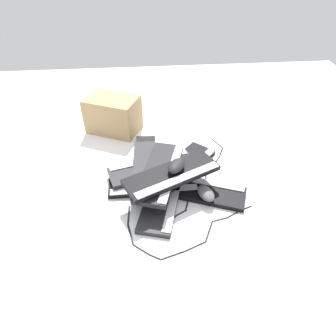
% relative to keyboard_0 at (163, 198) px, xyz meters
% --- Properties ---
extents(ground_plane, '(3.20, 3.20, 0.00)m').
position_rel_keyboard_0_xyz_m(ground_plane, '(-0.08, 0.10, -0.01)').
color(ground_plane, white).
extents(keyboard_0, '(0.46, 0.26, 0.03)m').
position_rel_keyboard_0_xyz_m(keyboard_0, '(0.00, 0.00, 0.00)').
color(keyboard_0, '#232326').
rests_on(keyboard_0, ground).
extents(keyboard_1, '(0.30, 0.46, 0.03)m').
position_rel_keyboard_0_xyz_m(keyboard_1, '(-0.04, 0.18, 0.00)').
color(keyboard_1, black).
rests_on(keyboard_1, ground).
extents(keyboard_2, '(0.43, 0.40, 0.03)m').
position_rel_keyboard_0_xyz_m(keyboard_2, '(-0.21, 0.12, 0.00)').
color(keyboard_2, black).
rests_on(keyboard_2, ground).
extents(keyboard_3, '(0.45, 0.17, 0.03)m').
position_rel_keyboard_0_xyz_m(keyboard_3, '(-0.29, -0.05, 0.00)').
color(keyboard_3, black).
rests_on(keyboard_3, ground).
extents(keyboard_4, '(0.15, 0.44, 0.03)m').
position_rel_keyboard_0_xyz_m(keyboard_4, '(-0.10, -0.04, 0.00)').
color(keyboard_4, black).
rests_on(keyboard_4, ground).
extents(keyboard_5, '(0.26, 0.46, 0.03)m').
position_rel_keyboard_0_xyz_m(keyboard_5, '(-0.19, -0.04, 0.03)').
color(keyboard_5, '#232326').
rests_on(keyboard_5, keyboard_4).
extents(keyboard_6, '(0.45, 0.17, 0.03)m').
position_rel_keyboard_0_xyz_m(keyboard_6, '(-0.15, -0.06, 0.06)').
color(keyboard_6, '#232326').
rests_on(keyboard_6, keyboard_5).
extents(keyboard_7, '(0.46, 0.27, 0.03)m').
position_rel_keyboard_0_xyz_m(keyboard_7, '(-0.08, -0.00, 0.09)').
color(keyboard_7, black).
rests_on(keyboard_7, keyboard_6).
extents(keyboard_8, '(0.33, 0.46, 0.03)m').
position_rel_keyboard_0_xyz_m(keyboard_8, '(-0.02, 0.04, 0.12)').
color(keyboard_8, black).
rests_on(keyboard_8, keyboard_7).
extents(mouse_0, '(0.13, 0.10, 0.04)m').
position_rel_keyboard_0_xyz_m(mouse_0, '(0.02, 0.20, 0.04)').
color(mouse_0, '#4C4C51').
rests_on(mouse_0, keyboard_1).
extents(mouse_1, '(0.13, 0.11, 0.04)m').
position_rel_keyboard_0_xyz_m(mouse_1, '(-0.04, 0.07, 0.16)').
color(mouse_1, black).
rests_on(mouse_1, keyboard_8).
extents(mouse_2, '(0.07, 0.11, 0.04)m').
position_rel_keyboard_0_xyz_m(mouse_2, '(-0.04, -0.03, 0.04)').
color(mouse_2, silver).
rests_on(mouse_2, keyboard_0).
extents(mouse_3, '(0.08, 0.12, 0.04)m').
position_rel_keyboard_0_xyz_m(mouse_3, '(-0.04, 0.01, 0.04)').
color(mouse_3, '#4C4C51').
rests_on(mouse_3, keyboard_0).
extents(cable_0, '(0.30, 0.57, 0.01)m').
position_rel_keyboard_0_xyz_m(cable_0, '(0.20, 0.06, -0.01)').
color(cable_0, black).
rests_on(cable_0, ground).
extents(cable_1, '(0.63, 0.37, 0.01)m').
position_rel_keyboard_0_xyz_m(cable_1, '(-0.15, 0.23, -0.01)').
color(cable_1, black).
rests_on(cable_1, ground).
extents(cardboard_box, '(0.31, 0.36, 0.22)m').
position_rel_keyboard_0_xyz_m(cardboard_box, '(-0.64, -0.26, 0.10)').
color(cardboard_box, tan).
rests_on(cardboard_box, ground).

